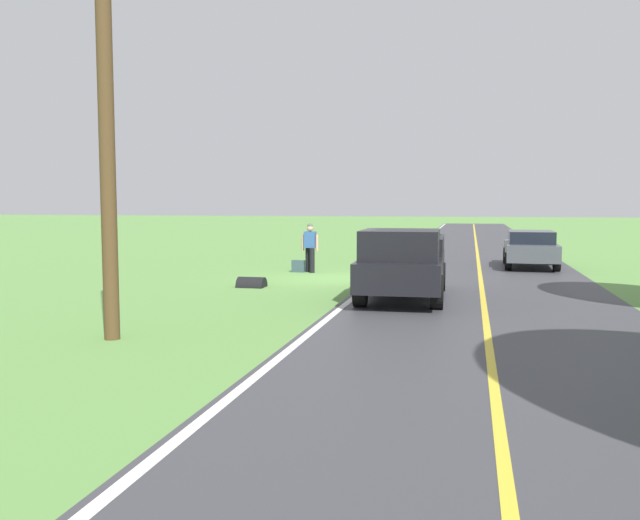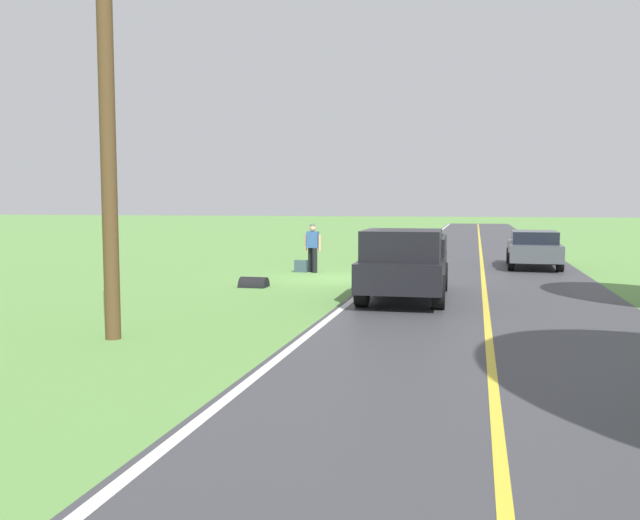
# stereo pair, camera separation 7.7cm
# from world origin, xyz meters

# --- Properties ---
(ground_plane) EXTENTS (200.00, 200.00, 0.00)m
(ground_plane) POSITION_xyz_m (0.00, 0.00, 0.00)
(ground_plane) COLOR #609347
(road_surface) EXTENTS (6.95, 120.00, 0.00)m
(road_surface) POSITION_xyz_m (-4.59, 0.00, 0.00)
(road_surface) COLOR #3D3D42
(road_surface) RESTS_ON ground
(lane_edge_line) EXTENTS (0.16, 117.60, 0.00)m
(lane_edge_line) POSITION_xyz_m (-1.30, 0.00, 0.01)
(lane_edge_line) COLOR silver
(lane_edge_line) RESTS_ON ground
(lane_centre_line) EXTENTS (0.14, 117.60, 0.00)m
(lane_centre_line) POSITION_xyz_m (-4.59, 0.00, 0.01)
(lane_centre_line) COLOR gold
(lane_centre_line) RESTS_ON ground
(hitchhiker_walking) EXTENTS (0.62, 0.52, 1.75)m
(hitchhiker_walking) POSITION_xyz_m (1.32, -1.67, 0.98)
(hitchhiker_walking) COLOR black
(hitchhiker_walking) RESTS_ON ground
(suitcase_carried) EXTENTS (0.46, 0.21, 0.43)m
(suitcase_carried) POSITION_xyz_m (1.75, -1.60, 0.22)
(suitcase_carried) COLOR #384C56
(suitcase_carried) RESTS_ON ground
(pickup_truck_passing) EXTENTS (2.20, 5.45, 1.82)m
(pickup_truck_passing) POSITION_xyz_m (-2.57, 4.21, 0.97)
(pickup_truck_passing) COLOR black
(pickup_truck_passing) RESTS_ON ground
(sedan_near_oncoming) EXTENTS (2.02, 4.44, 1.41)m
(sedan_near_oncoming) POSITION_xyz_m (-6.50, -5.30, 0.75)
(sedan_near_oncoming) COLOR #4C5156
(sedan_near_oncoming) RESTS_ON ground
(utility_pole_roadside) EXTENTS (0.28, 0.28, 7.55)m
(utility_pole_roadside) POSITION_xyz_m (2.08, 10.39, 3.78)
(utility_pole_roadside) COLOR brown
(utility_pole_roadside) RESTS_ON ground
(drainage_culvert) EXTENTS (0.80, 0.60, 0.60)m
(drainage_culvert) POSITION_xyz_m (2.02, 2.75, 0.00)
(drainage_culvert) COLOR black
(drainage_culvert) RESTS_ON ground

